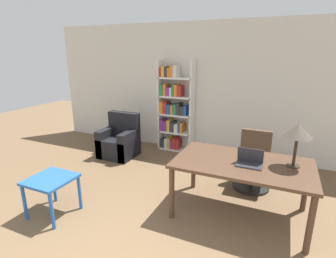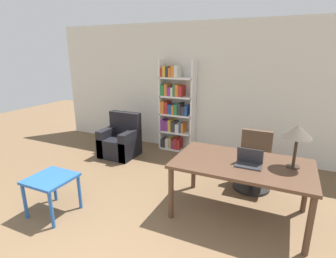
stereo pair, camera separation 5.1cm
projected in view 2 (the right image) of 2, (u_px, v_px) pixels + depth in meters
The scene contains 8 objects.
wall_back at pixel (222, 91), 5.30m from camera, with size 8.00×0.06×2.70m.
desk at pixel (242, 169), 3.35m from camera, with size 1.71×1.00×0.76m.
laptop at pixel (249, 162), 3.23m from camera, with size 0.31×0.21×0.21m.
table_lamp at pixel (298, 132), 3.07m from camera, with size 0.34×0.34×0.54m.
office_chair at pixel (254, 164), 4.17m from camera, with size 0.58×0.58×0.91m.
side_table_blue at pixel (51, 183), 3.45m from camera, with size 0.55×0.55×0.53m.
armchair at pixel (121, 142), 5.48m from camera, with size 0.70×0.65×0.89m.
bookshelf at pixel (175, 110), 5.65m from camera, with size 0.77×0.28×1.95m.
Camera 2 is at (1.24, -0.74, 2.11)m, focal length 28.00 mm.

